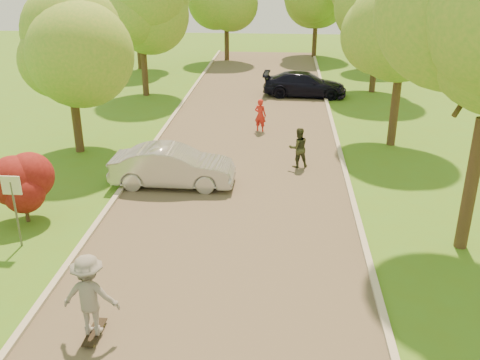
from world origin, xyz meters
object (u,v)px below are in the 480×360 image
(street_sign, at_px, (13,196))
(skateboarder, at_px, (90,295))
(person_striped, at_px, (260,115))
(person_olive, at_px, (298,148))
(silver_sedan, at_px, (173,166))
(dark_sedan, at_px, (305,84))
(longboard, at_px, (95,332))

(street_sign, bearing_deg, skateboarder, -47.25)
(person_striped, height_order, person_olive, person_olive)
(person_striped, xyz_separation_m, person_olive, (1.70, -4.53, 0.02))
(silver_sedan, distance_m, dark_sedan, 14.75)
(longboard, bearing_deg, skateboarder, -6.96)
(person_striped, bearing_deg, dark_sedan, -86.92)
(street_sign, xyz_separation_m, longboard, (3.42, -3.70, -1.46))
(street_sign, relative_size, person_striped, 1.39)
(person_olive, bearing_deg, street_sign, 23.59)
(longboard, xyz_separation_m, person_striped, (2.92, 15.15, 0.68))
(street_sign, bearing_deg, silver_sedan, 53.44)
(dark_sedan, bearing_deg, person_striped, 165.40)
(silver_sedan, relative_size, dark_sedan, 0.91)
(street_sign, xyz_separation_m, skateboarder, (3.42, -3.70, -0.49))
(person_striped, relative_size, person_olive, 0.98)
(longboard, distance_m, person_striped, 15.45)
(longboard, height_order, person_striped, person_striped)
(street_sign, xyz_separation_m, silver_sedan, (3.50, 4.72, -0.83))
(skateboarder, height_order, person_striped, skateboarder)
(person_striped, bearing_deg, person_olive, 131.54)
(street_sign, height_order, person_striped, street_sign)
(street_sign, distance_m, longboard, 5.25)
(silver_sedan, height_order, longboard, silver_sedan)
(silver_sedan, distance_m, person_striped, 7.30)
(dark_sedan, height_order, skateboarder, skateboarder)
(longboard, height_order, skateboarder, skateboarder)
(dark_sedan, relative_size, person_striped, 3.12)
(silver_sedan, bearing_deg, person_olive, -64.20)
(street_sign, xyz_separation_m, person_olive, (8.04, 6.92, -0.76))
(silver_sedan, xyz_separation_m, dark_sedan, (5.13, 13.83, -0.02))
(dark_sedan, xyz_separation_m, person_olive, (-0.59, -11.63, 0.09))
(person_olive, bearing_deg, longboard, 49.38)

